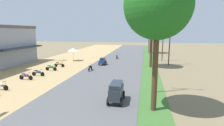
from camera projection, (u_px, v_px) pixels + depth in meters
shophouse_mid at (3, 45)px, 32.06m from camera, size 7.94×10.36×6.90m
parked_motorbike_second at (0, 85)px, 18.21m from camera, size 1.80×0.54×0.94m
parked_motorbike_third at (26, 76)px, 22.09m from camera, size 1.80×0.54×0.94m
parked_motorbike_fourth at (38, 72)px, 23.94m from camera, size 1.80×0.54×0.94m
parked_motorbike_fifth at (51, 67)px, 27.22m from camera, size 1.80×0.54×0.94m
parked_motorbike_sixth at (59, 64)px, 29.93m from camera, size 1.80×0.54×0.94m
vendor_umbrella at (73, 50)px, 35.94m from camera, size 2.20×2.20×2.52m
median_tree_nearest at (158, 6)px, 12.41m from camera, size 4.72×4.72×10.03m
median_tree_second at (152, 24)px, 28.82m from camera, size 4.52×4.52×9.22m
median_tree_third at (150, 26)px, 47.78m from camera, size 4.48×4.48×9.54m
streetlamp_near at (156, 43)px, 16.82m from camera, size 3.16×0.20×8.31m
streetlamp_mid at (150, 37)px, 43.58m from camera, size 3.16×0.20×7.87m
streetlamp_far at (149, 35)px, 58.63m from camera, size 3.16×0.20×7.90m
utility_pole_near at (163, 39)px, 35.76m from camera, size 1.80×0.20×8.22m
utility_pole_far at (170, 37)px, 31.08m from camera, size 1.80×0.20×9.48m
car_van_charcoal at (116, 91)px, 15.08m from camera, size 1.19×2.41×1.67m
car_hatchback_blue at (103, 61)px, 31.85m from camera, size 1.04×2.00×1.23m
motorbike_ahead_second at (90, 67)px, 27.26m from camera, size 0.54×1.80×0.94m
motorbike_ahead_third at (117, 56)px, 38.88m from camera, size 0.54×1.80×0.94m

